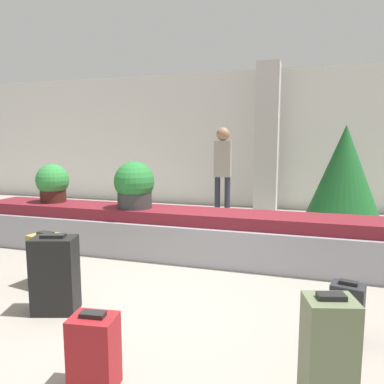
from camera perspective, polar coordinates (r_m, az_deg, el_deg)
name	(u,v)px	position (r m, az deg, el deg)	size (l,w,h in m)	color
ground_plane	(146,303)	(3.85, -7.06, -16.47)	(18.00, 18.00, 0.00)	gray
back_wall	(244,140)	(9.07, 7.91, 7.91)	(18.00, 0.06, 3.20)	silver
carousel	(192,235)	(5.12, 0.00, -6.53)	(6.66, 0.81, 0.65)	gray
pillar	(267,140)	(8.25, 11.36, 7.84)	(0.48, 0.48, 3.20)	beige
suitcase_0	(47,260)	(4.43, -21.22, -9.65)	(0.37, 0.32, 0.61)	#A3843D
suitcase_2	(94,352)	(2.66, -14.68, -22.57)	(0.31, 0.26, 0.52)	maroon
suitcase_3	(328,358)	(2.44, 20.02, -22.72)	(0.33, 0.30, 0.74)	#5B6647
suitcase_4	(55,275)	(3.75, -20.13, -11.74)	(0.45, 0.37, 0.74)	black
suitcase_5	(347,312)	(3.34, 22.50, -16.57)	(0.28, 0.24, 0.49)	#232328
potted_plant_0	(53,183)	(6.09, -20.48, 1.28)	(0.49, 0.49, 0.58)	#381914
potted_plant_1	(134,186)	(5.26, -8.77, 0.98)	(0.56, 0.56, 0.65)	#2D2D2D
traveler_0	(223,165)	(7.30, 4.69, 4.17)	(0.33, 0.26, 1.83)	#282833
decorated_tree	(344,172)	(7.20, 22.17, 2.80)	(1.31, 1.31, 1.86)	#4C331E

